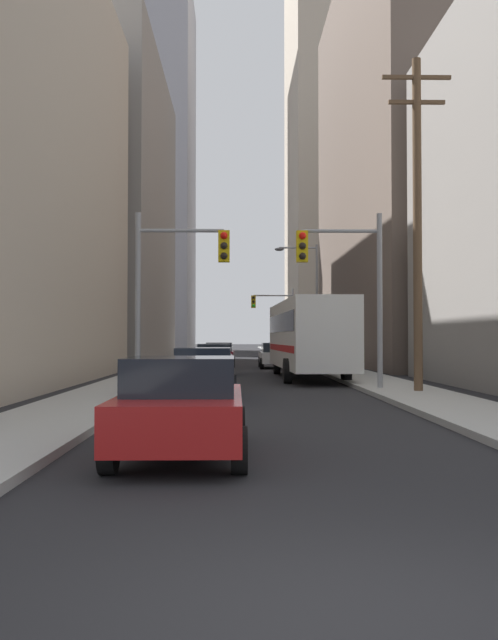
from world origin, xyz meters
The scene contains 18 objects.
ground_plane centered at (0.00, 0.00, 0.00)m, with size 400.00×400.00×0.00m, color black.
sidewalk_left centered at (-4.72, 50.00, 0.07)m, with size 2.54×160.00×0.15m, color #9E9E99.
sidewalk_right centered at (4.72, 50.00, 0.07)m, with size 2.54×160.00×0.15m, color #9E9E99.
city_bus centered at (2.45, 26.59, 1.93)m, with size 2.88×11.58×3.40m.
sedan_red centered at (-1.60, 6.19, 0.77)m, with size 1.95×4.21×1.52m.
sedan_blue centered at (-1.73, 16.31, 0.77)m, with size 1.95×4.20×1.52m.
sedan_silver centered at (-1.86, 30.15, 0.77)m, with size 1.95×4.25×1.52m.
sedan_white centered at (1.60, 37.47, 0.77)m, with size 1.95×4.24×1.52m.
sedan_maroon centered at (-1.81, 39.78, 0.77)m, with size 1.95×4.24×1.52m.
traffic_signal_near_left centered at (-2.73, 18.85, 4.01)m, with size 3.15×0.44×6.00m.
traffic_signal_near_right centered at (2.86, 18.85, 4.00)m, with size 2.89×0.44×6.00m.
traffic_signal_far_right centered at (2.52, 54.42, 4.03)m, with size 3.62×0.44×6.00m.
utility_pole_right centered at (4.98, 17.50, 5.64)m, with size 2.20×0.28×10.71m.
street_lamp_right centered at (3.72, 37.82, 4.57)m, with size 2.65×0.32×7.50m.
building_left_mid_office centered at (-16.39, 48.64, 11.27)m, with size 19.95×23.31×22.55m, color gray.
building_left_far_tower centered at (-19.72, 93.51, 25.50)m, with size 25.49×18.56×51.00m, color #93939E.
building_right_mid_block centered at (15.50, 44.27, 14.37)m, with size 17.36×29.88×28.73m, color #66564C.
building_right_far_highrise centered at (18.31, 88.04, 28.81)m, with size 23.59×23.08×57.61m, color #B7A893.
Camera 1 is at (-0.78, -4.41, 1.81)m, focal length 39.20 mm.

